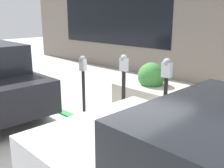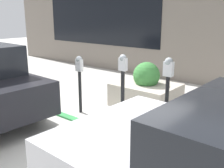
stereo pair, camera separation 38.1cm
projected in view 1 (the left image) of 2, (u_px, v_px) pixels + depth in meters
ground_plane at (108, 130)px, 5.06m from camera, size 40.00×40.00×0.00m
curb_strip at (105, 131)px, 5.00m from camera, size 19.00×0.16×0.04m
building_facade at (217, 21)px, 7.63m from camera, size 19.00×0.17×3.97m
parking_meter_nearest at (166, 88)px, 4.33m from camera, size 0.16×0.14×1.49m
parking_meter_second at (124, 81)px, 5.10m from camera, size 0.16×0.14×1.43m
parking_meter_middle at (83, 75)px, 5.82m from camera, size 0.16×0.14×1.30m
planter_box at (151, 92)px, 6.26m from camera, size 1.45×1.19×1.08m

